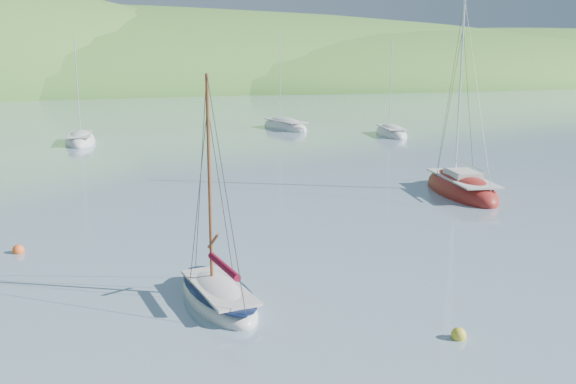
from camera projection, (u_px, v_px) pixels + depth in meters
name	position (u px, v px, depth m)	size (l,w,h in m)	color
ground	(399.00, 311.00, 21.34)	(700.00, 700.00, 0.00)	#7491A1
shoreline_hills	(33.00, 88.00, 174.41)	(690.00, 135.00, 56.00)	#34772D
daysailer_white	(218.00, 296.00, 22.13)	(2.30, 5.53, 8.34)	silver
sloop_red	(461.00, 190.00, 39.67)	(4.97, 9.06, 12.72)	maroon
distant_sloop_a	(80.00, 141.00, 62.63)	(3.73, 8.22, 11.34)	silver
distant_sloop_b	(285.00, 127.00, 74.97)	(4.15, 9.00, 12.38)	silver
distant_sloop_d	(391.00, 134.00, 68.88)	(4.67, 8.14, 10.98)	silver
mooring_buoys	(187.00, 282.00, 23.78)	(12.87, 14.71, 0.50)	gold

